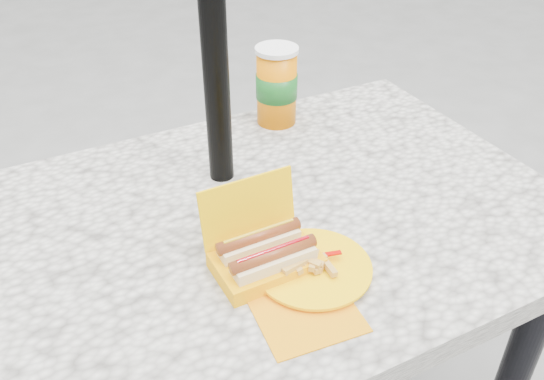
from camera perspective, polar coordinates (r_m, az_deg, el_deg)
name	(u,v)px	position (r m, az deg, el deg)	size (l,w,h in m)	color
picnic_table	(256,260)	(1.16, -1.57, -6.90)	(1.20, 0.80, 0.75)	beige
umbrella_pole	(212,9)	(1.06, -5.96, 17.37)	(0.05, 0.05, 2.20)	black
hotdog_box	(265,253)	(0.97, -0.72, -6.30)	(0.17, 0.14, 0.14)	#FBBD00
fries_plate	(311,270)	(0.97, 3.89, -7.91)	(0.24, 0.25, 0.04)	orange
soda_cup	(277,86)	(1.37, 0.46, 10.30)	(0.10, 0.10, 0.19)	orange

